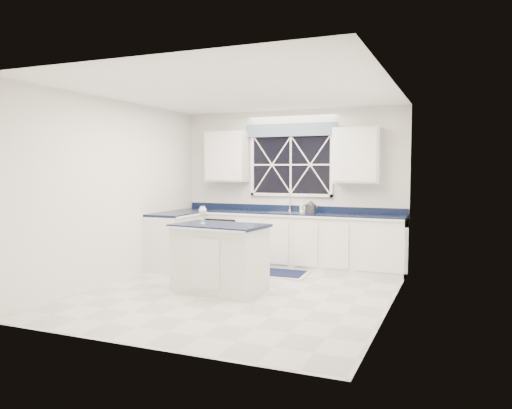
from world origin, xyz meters
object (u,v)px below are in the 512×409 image
at_px(faucet, 290,202).
at_px(soap_bottle, 303,206).
at_px(island, 220,258).
at_px(kettle, 311,207).
at_px(wine_glass, 203,212).
at_px(dishwasher, 228,240).

distance_m(faucet, soap_bottle, 0.25).
xyz_separation_m(island, kettle, (0.71, 1.96, 0.57)).
relative_size(faucet, wine_glass, 1.25).
distance_m(kettle, wine_glass, 2.21).
bearing_deg(wine_glass, island, 6.70).
distance_m(dishwasher, soap_bottle, 1.50).
bearing_deg(dishwasher, island, -67.20).
xyz_separation_m(faucet, wine_glass, (-0.51, -2.20, -0.00)).
bearing_deg(dishwasher, kettle, -0.75).
relative_size(faucet, island, 0.23).
bearing_deg(island, kettle, 76.16).
xyz_separation_m(dishwasher, island, (0.83, -1.98, 0.06)).
height_order(island, wine_glass, wine_glass).
relative_size(island, soap_bottle, 6.42).
xyz_separation_m(island, wine_glass, (-0.25, -0.03, 0.63)).
relative_size(island, wine_glass, 5.44).
relative_size(wine_glass, soap_bottle, 1.18).
height_order(dishwasher, wine_glass, wine_glass).
relative_size(kettle, wine_glass, 1.24).
distance_m(faucet, kettle, 0.50).
relative_size(dishwasher, island, 0.62).
relative_size(dishwasher, faucet, 2.72).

